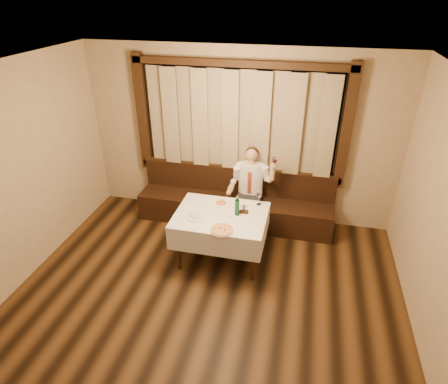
% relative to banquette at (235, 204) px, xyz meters
% --- Properties ---
extents(room, '(5.01, 6.01, 2.81)m').
position_rel_banquette_xyz_m(room, '(-0.00, -1.75, 1.19)').
color(room, black).
rests_on(room, ground).
extents(banquette, '(3.20, 0.61, 0.94)m').
position_rel_banquette_xyz_m(banquette, '(0.00, 0.00, 0.00)').
color(banquette, black).
rests_on(banquette, ground).
extents(dining_table, '(1.27, 0.97, 0.76)m').
position_rel_banquette_xyz_m(dining_table, '(0.00, -1.02, 0.34)').
color(dining_table, black).
rests_on(dining_table, ground).
extents(pizza, '(0.31, 0.31, 0.03)m').
position_rel_banquette_xyz_m(pizza, '(0.11, -1.40, 0.46)').
color(pizza, white).
rests_on(pizza, dining_table).
extents(pasta_red, '(0.24, 0.24, 0.08)m').
position_rel_banquette_xyz_m(pasta_red, '(-0.06, -0.76, 0.48)').
color(pasta_red, white).
rests_on(pasta_red, dining_table).
extents(pasta_cream, '(0.28, 0.28, 0.10)m').
position_rel_banquette_xyz_m(pasta_cream, '(-0.32, -1.16, 0.48)').
color(pasta_cream, white).
rests_on(pasta_cream, dining_table).
extents(green_bottle, '(0.06, 0.06, 0.29)m').
position_rel_banquette_xyz_m(green_bottle, '(0.22, -0.99, 0.57)').
color(green_bottle, '#114F31').
rests_on(green_bottle, dining_table).
extents(table_wine_glass, '(0.08, 0.08, 0.21)m').
position_rel_banquette_xyz_m(table_wine_glass, '(0.48, -0.64, 0.60)').
color(table_wine_glass, white).
rests_on(table_wine_glass, dining_table).
extents(cruet_caddy, '(0.12, 0.06, 0.13)m').
position_rel_banquette_xyz_m(cruet_caddy, '(0.30, -0.91, 0.49)').
color(cruet_caddy, black).
rests_on(cruet_caddy, dining_table).
extents(seated_man, '(0.73, 0.55, 1.36)m').
position_rel_banquette_xyz_m(seated_man, '(0.26, -0.09, 0.49)').
color(seated_man, black).
rests_on(seated_man, ground).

